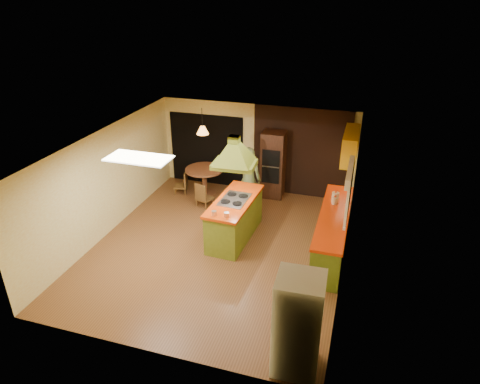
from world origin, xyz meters
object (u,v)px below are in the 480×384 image
(kitchen_island, at_px, (235,218))
(refrigerator, at_px, (298,325))
(dining_table, at_px, (204,176))
(wall_oven, at_px, (273,165))
(canister_large, at_px, (335,197))
(man, at_px, (249,180))

(kitchen_island, xyz_separation_m, refrigerator, (2.05, -3.36, 0.34))
(dining_table, bearing_deg, wall_oven, 15.31)
(refrigerator, height_order, dining_table, refrigerator)
(refrigerator, xyz_separation_m, wall_oven, (-1.71, 5.80, 0.09))
(kitchen_island, bearing_deg, refrigerator, -55.47)
(canister_large, bearing_deg, kitchen_island, -162.68)
(man, relative_size, dining_table, 1.68)
(wall_oven, bearing_deg, kitchen_island, -98.49)
(kitchen_island, relative_size, refrigerator, 1.20)
(kitchen_island, height_order, canister_large, canister_large)
(man, distance_m, wall_oven, 1.17)
(kitchen_island, relative_size, man, 1.14)
(man, bearing_deg, dining_table, -27.51)
(refrigerator, distance_m, wall_oven, 6.05)
(man, height_order, refrigerator, man)
(wall_oven, bearing_deg, man, -110.06)
(refrigerator, bearing_deg, wall_oven, 104.12)
(canister_large, bearing_deg, dining_table, 161.17)
(refrigerator, distance_m, dining_table, 6.39)
(man, height_order, wall_oven, wall_oven)
(wall_oven, bearing_deg, canister_large, -44.26)
(refrigerator, relative_size, wall_oven, 0.90)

